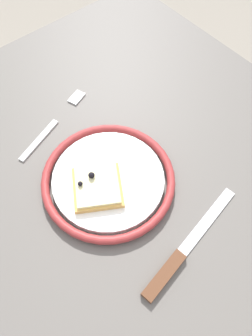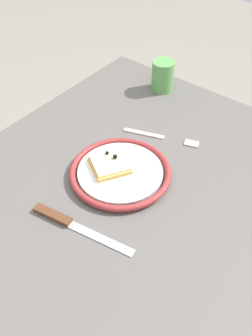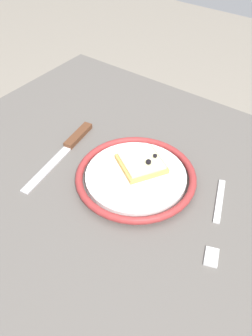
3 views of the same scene
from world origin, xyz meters
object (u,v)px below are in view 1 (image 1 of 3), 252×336
(knife, at_px, (177,260))
(fork, at_px, (54,123))
(dining_table, at_px, (129,194))
(plate, at_px, (108,179))
(pizza_slice_near, at_px, (96,186))

(knife, bearing_deg, fork, 179.87)
(dining_table, bearing_deg, plate, -97.40)
(dining_table, height_order, pizza_slice_near, pizza_slice_near)
(pizza_slice_near, bearing_deg, knife, 7.63)
(pizza_slice_near, distance_m, fork, 0.18)
(dining_table, distance_m, plate, 0.12)
(dining_table, relative_size, plate, 3.81)
(knife, bearing_deg, dining_table, 164.52)
(pizza_slice_near, xyz_separation_m, knife, (0.18, 0.02, -0.02))
(pizza_slice_near, bearing_deg, plate, 95.60)
(plate, height_order, knife, plate)
(plate, relative_size, fork, 1.23)
(plate, xyz_separation_m, pizza_slice_near, (0.00, -0.03, 0.01))
(dining_table, relative_size, knife, 3.81)
(fork, bearing_deg, plate, 0.92)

